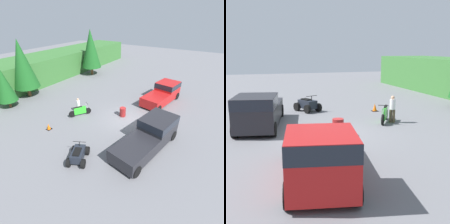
{
  "view_description": "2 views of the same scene",
  "coord_description": "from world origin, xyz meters",
  "views": [
    {
      "loc": [
        -12.51,
        -6.16,
        8.64
      ],
      "look_at": [
        -0.97,
        1.02,
        0.95
      ],
      "focal_mm": 28.0,
      "sensor_mm": 36.0,
      "label": 1
    },
    {
      "loc": [
        15.06,
        -3.73,
        4.39
      ],
      "look_at": [
        -0.97,
        1.02,
        0.95
      ],
      "focal_mm": 50.0,
      "sensor_mm": 36.0,
      "label": 2
    }
  ],
  "objects": [
    {
      "name": "ground_plane",
      "position": [
        0.0,
        0.0,
        0.0
      ],
      "size": [
        80.0,
        80.0,
        0.0
      ],
      "primitive_type": "plane",
      "color": "slate"
    },
    {
      "name": "hillside_backdrop",
      "position": [
        0.0,
        16.0,
        1.69
      ],
      "size": [
        44.0,
        6.0,
        3.39
      ],
      "color": "#387033",
      "rests_on": "ground_plane"
    },
    {
      "name": "tree_left",
      "position": [
        -4.3,
        11.55,
        2.53
      ],
      "size": [
        1.89,
        1.89,
        4.3
      ],
      "color": "brown",
      "rests_on": "ground_plane"
    },
    {
      "name": "tree_mid_left",
      "position": [
        -1.41,
        12.32,
        3.79
      ],
      "size": [
        2.83,
        2.83,
        6.44
      ],
      "color": "brown",
      "rests_on": "ground_plane"
    },
    {
      "name": "tree_mid_right",
      "position": [
        9.32,
        11.2,
        3.96
      ],
      "size": [
        2.97,
        2.97,
        6.74
      ],
      "color": "brown",
      "rests_on": "ground_plane"
    },
    {
      "name": "pickup_truck_red",
      "position": [
        5.64,
        -1.56,
        1.03
      ],
      "size": [
        5.52,
        3.04,
        1.97
      ],
      "rotation": [
        0.0,
        0.0,
        -0.18
      ],
      "color": "red",
      "rests_on": "ground_plane"
    },
    {
      "name": "pickup_truck_second",
      "position": [
        -2.35,
        -3.14,
        1.03
      ],
      "size": [
        6.13,
        3.2,
        1.97
      ],
      "rotation": [
        0.0,
        0.0,
        -0.19
      ],
      "color": "#232328",
      "rests_on": "ground_plane"
    },
    {
      "name": "dirt_bike",
      "position": [
        -1.71,
        4.16,
        0.48
      ],
      "size": [
        1.9,
        1.29,
        1.17
      ],
      "rotation": [
        0.0,
        0.0,
        -0.57
      ],
      "color": "black",
      "rests_on": "ground_plane"
    },
    {
      "name": "quad_atv",
      "position": [
        -6.31,
        0.35,
        0.45
      ],
      "size": [
        2.14,
        1.85,
        1.16
      ],
      "rotation": [
        0.0,
        0.0,
        0.45
      ],
      "color": "black",
      "rests_on": "ground_plane"
    },
    {
      "name": "rider_person",
      "position": [
        -1.47,
        4.54,
        0.88
      ],
      "size": [
        0.47,
        0.47,
        1.63
      ],
      "rotation": [
        0.0,
        0.0,
        -0.66
      ],
      "color": "brown",
      "rests_on": "ground_plane"
    },
    {
      "name": "traffic_cone",
      "position": [
        -4.93,
        4.9,
        0.25
      ],
      "size": [
        0.42,
        0.42,
        0.55
      ],
      "color": "black",
      "rests_on": "ground_plane"
    },
    {
      "name": "steel_barrel",
      "position": [
        0.34,
        0.63,
        0.44
      ],
      "size": [
        0.58,
        0.58,
        0.88
      ],
      "color": "maroon",
      "rests_on": "ground_plane"
    }
  ]
}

